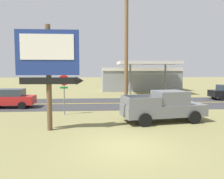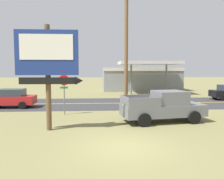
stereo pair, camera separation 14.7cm
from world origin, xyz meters
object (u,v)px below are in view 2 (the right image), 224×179
object	(u,v)px
motel_sign	(48,61)
car_red_near_lane	(10,98)
utility_pole	(126,44)
gas_station	(141,78)
stop_sign	(64,87)
pickup_grey_parked_on_lawn	(164,107)

from	to	relation	value
motel_sign	car_red_near_lane	xyz separation A→B (m)	(-4.94, 7.96, -2.94)
utility_pole	gas_station	distance (m)	21.25
utility_pole	motel_sign	bearing A→B (deg)	-141.36
motel_sign	car_red_near_lane	bearing A→B (deg)	121.85
stop_sign	gas_station	world-z (taller)	gas_station
stop_sign	car_red_near_lane	bearing A→B (deg)	145.96
utility_pole	pickup_grey_parked_on_lawn	size ratio (longest dim) A/B	1.74
stop_sign	utility_pole	size ratio (longest dim) A/B	0.31
gas_station	car_red_near_lane	bearing A→B (deg)	-131.84
stop_sign	gas_station	size ratio (longest dim) A/B	0.25
utility_pole	gas_station	size ratio (longest dim) A/B	0.79
utility_pole	gas_station	world-z (taller)	utility_pole
stop_sign	utility_pole	xyz separation A→B (m)	(4.44, -0.83, 3.04)
utility_pole	car_red_near_lane	xyz separation A→B (m)	(-9.55, 4.28, -4.23)
stop_sign	car_red_near_lane	size ratio (longest dim) A/B	0.70
pickup_grey_parked_on_lawn	motel_sign	bearing A→B (deg)	-165.40
stop_sign	pickup_grey_parked_on_lawn	distance (m)	7.25
motel_sign	pickup_grey_parked_on_lawn	distance (m)	7.55
stop_sign	utility_pole	world-z (taller)	utility_pole
utility_pole	car_red_near_lane	bearing A→B (deg)	155.86
utility_pole	pickup_grey_parked_on_lawn	distance (m)	5.02
stop_sign	car_red_near_lane	xyz separation A→B (m)	(-5.11, 3.45, -1.20)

